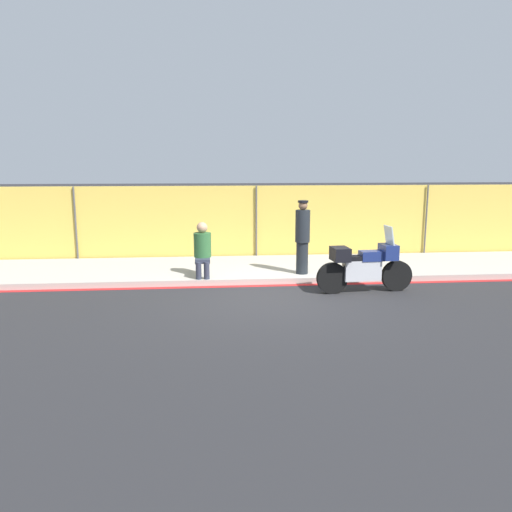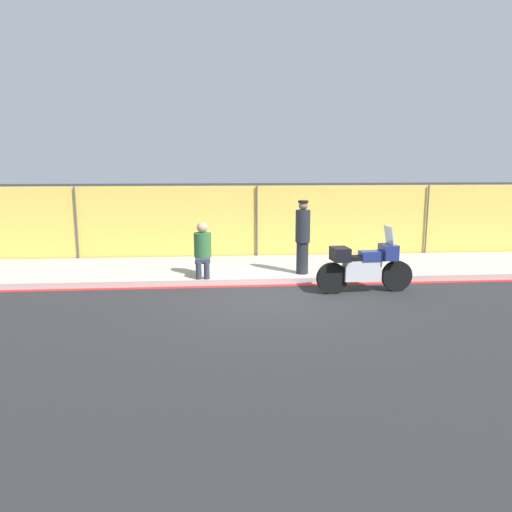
{
  "view_description": "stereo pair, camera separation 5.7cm",
  "coord_description": "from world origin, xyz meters",
  "views": [
    {
      "loc": [
        -1.33,
        -10.26,
        2.91
      ],
      "look_at": [
        -0.29,
        1.28,
        0.72
      ],
      "focal_mm": 35.0,
      "sensor_mm": 36.0,
      "label": 1
    },
    {
      "loc": [
        -1.28,
        -10.27,
        2.91
      ],
      "look_at": [
        -0.29,
        1.28,
        0.72
      ],
      "focal_mm": 35.0,
      "sensor_mm": 36.0,
      "label": 2
    }
  ],
  "objects": [
    {
      "name": "sidewalk",
      "position": [
        0.0,
        2.86,
        0.07
      ],
      "size": [
        38.76,
        3.06,
        0.15
      ],
      "color": "#ADA89E",
      "rests_on": "ground_plane"
    },
    {
      "name": "storefront_fence",
      "position": [
        -0.0,
        4.48,
        1.11
      ],
      "size": [
        36.82,
        0.17,
        2.22
      ],
      "color": "gold",
      "rests_on": "ground_plane"
    },
    {
      "name": "person_seated_on_curb",
      "position": [
        -1.56,
        1.8,
        0.87
      ],
      "size": [
        0.43,
        0.7,
        1.32
      ],
      "color": "#2D3342",
      "rests_on": "sidewalk"
    },
    {
      "name": "ground_plane",
      "position": [
        0.0,
        0.0,
        0.0
      ],
      "size": [
        120.0,
        120.0,
        0.0
      ],
      "primitive_type": "plane",
      "color": "#262628"
    },
    {
      "name": "curb_paint_stripe",
      "position": [
        0.0,
        1.24,
        0.0
      ],
      "size": [
        38.76,
        0.18,
        0.01
      ],
      "color": "red",
      "rests_on": "ground_plane"
    },
    {
      "name": "motorcycle",
      "position": [
        2.08,
        0.46,
        0.61
      ],
      "size": [
        2.23,
        0.59,
        1.5
      ],
      "rotation": [
        0.0,
        0.0,
        0.07
      ],
      "color": "black",
      "rests_on": "ground_plane"
    },
    {
      "name": "officer_standing",
      "position": [
        0.92,
        1.85,
        1.09
      ],
      "size": [
        0.36,
        0.36,
        1.83
      ],
      "color": "#1E2328",
      "rests_on": "sidewalk"
    }
  ]
}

